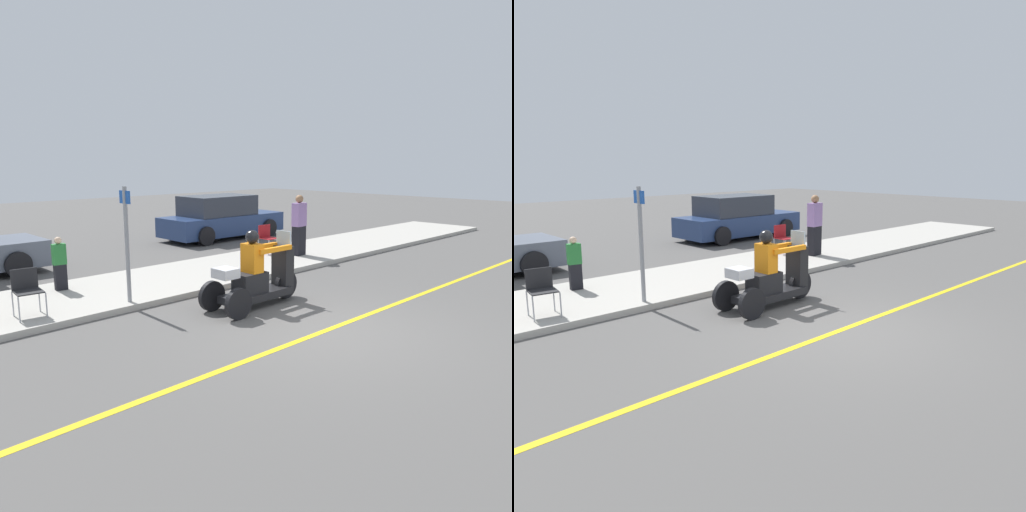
{
  "view_description": "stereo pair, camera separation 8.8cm",
  "coord_description": "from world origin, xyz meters",
  "views": [
    {
      "loc": [
        -6.42,
        -4.84,
        2.79
      ],
      "look_at": [
        0.1,
        1.82,
        1.0
      ],
      "focal_mm": 35.0,
      "sensor_mm": 36.0,
      "label": 1
    },
    {
      "loc": [
        -6.36,
        -4.9,
        2.79
      ],
      "look_at": [
        0.1,
        1.82,
        1.0
      ],
      "focal_mm": 35.0,
      "sensor_mm": 36.0,
      "label": 2
    }
  ],
  "objects": [
    {
      "name": "sidewalk_strip",
      "position": [
        0.0,
        4.6,
        0.06
      ],
      "size": [
        28.0,
        2.8,
        0.12
      ],
      "color": "#B2ADA3",
      "rests_on": "ground"
    },
    {
      "name": "folding_chair_curbside",
      "position": [
        -3.41,
        3.92,
        0.62
      ],
      "size": [
        0.51,
        0.51,
        0.82
      ],
      "color": "#A5A8AD",
      "rests_on": "sidewalk_strip"
    },
    {
      "name": "ground_plane",
      "position": [
        0.0,
        0.0,
        0.0
      ],
      "size": [
        60.0,
        60.0,
        0.0
      ],
      "primitive_type": "plane",
      "color": "#565451"
    },
    {
      "name": "street_sign",
      "position": [
        -1.7,
        3.45,
        1.32
      ],
      "size": [
        0.08,
        0.36,
        2.2
      ],
      "color": "gray",
      "rests_on": "sidewalk_strip"
    },
    {
      "name": "spectator_far_back",
      "position": [
        -2.25,
        5.25,
        0.66
      ],
      "size": [
        0.29,
        0.2,
        1.12
      ],
      "color": "black",
      "rests_on": "sidewalk_strip"
    },
    {
      "name": "spectator_with_child",
      "position": [
        4.26,
        4.33,
        0.95
      ],
      "size": [
        0.43,
        0.28,
        1.71
      ],
      "color": "black",
      "rests_on": "sidewalk_strip"
    },
    {
      "name": "folding_chair_set_back",
      "position": [
        3.82,
        5.16,
        0.62
      ],
      "size": [
        0.5,
        0.5,
        0.82
      ],
      "color": "#A5A8AD",
      "rests_on": "sidewalk_strip"
    },
    {
      "name": "lane_stripe",
      "position": [
        0.1,
        0.0,
        0.0
      ],
      "size": [
        24.0,
        0.12,
        0.01
      ],
      "color": "gold",
      "rests_on": "ground"
    },
    {
      "name": "motorcycle_trike",
      "position": [
        0.12,
        1.82,
        0.54
      ],
      "size": [
        2.23,
        0.84,
        1.51
      ],
      "color": "black",
      "rests_on": "ground"
    },
    {
      "name": "parked_car_lot_far",
      "position": [
        5.21,
        8.85,
        0.73
      ],
      "size": [
        4.59,
        1.99,
        1.55
      ],
      "color": "navy",
      "rests_on": "ground"
    }
  ]
}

